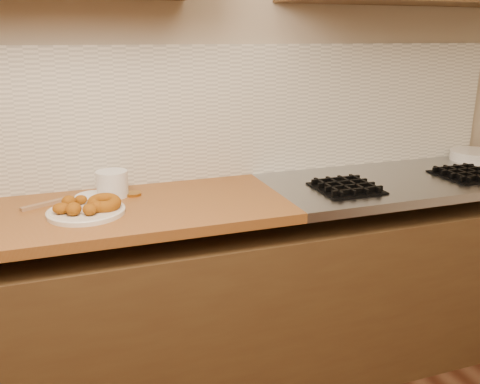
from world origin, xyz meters
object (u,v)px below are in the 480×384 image
ring_donut (104,203)px  plastic_tub (112,184)px  plate_stack (475,156)px  donut_plate (86,212)px

ring_donut → plastic_tub: (0.05, 0.20, 0.02)m
plastic_tub → plate_stack: plastic_tub is taller
donut_plate → ring_donut: (0.07, -0.00, 0.03)m
donut_plate → plate_stack: (2.01, 0.21, 0.02)m
ring_donut → plastic_tub: 0.20m
plate_stack → plastic_tub: bearing=-179.6°
plate_stack → donut_plate: bearing=-174.1°
ring_donut → plate_stack: 1.95m
donut_plate → plate_stack: 2.02m
donut_plate → plastic_tub: bearing=58.6°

